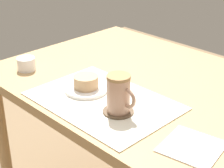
% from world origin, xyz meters
% --- Properties ---
extents(dining_table, '(1.11, 0.80, 0.76)m').
position_xyz_m(dining_table, '(0.00, 0.00, 0.67)').
color(dining_table, tan).
rests_on(dining_table, ground_plane).
extents(placemat, '(0.47, 0.33, 0.00)m').
position_xyz_m(placemat, '(0.00, -0.22, 0.76)').
color(placemat, silver).
rests_on(placemat, dining_table).
extents(pastry_plate, '(0.15, 0.15, 0.01)m').
position_xyz_m(pastry_plate, '(-0.09, -0.21, 0.77)').
color(pastry_plate, white).
rests_on(pastry_plate, placemat).
extents(pastry, '(0.08, 0.08, 0.04)m').
position_xyz_m(pastry, '(-0.09, -0.21, 0.79)').
color(pastry, tan).
rests_on(pastry, pastry_plate).
extents(coffee_coaster, '(0.10, 0.10, 0.00)m').
position_xyz_m(coffee_coaster, '(0.09, -0.24, 0.76)').
color(coffee_coaster, brown).
rests_on(coffee_coaster, placemat).
extents(coffee_mug, '(0.11, 0.07, 0.12)m').
position_xyz_m(coffee_mug, '(0.09, -0.24, 0.82)').
color(coffee_mug, tan).
rests_on(coffee_mug, coffee_coaster).
extents(paper_napkin, '(0.17, 0.17, 0.00)m').
position_xyz_m(paper_napkin, '(0.35, -0.22, 0.76)').
color(paper_napkin, white).
rests_on(paper_napkin, dining_table).
extents(sugar_bowl, '(0.07, 0.07, 0.05)m').
position_xyz_m(sugar_bowl, '(-0.40, -0.25, 0.78)').
color(sugar_bowl, white).
rests_on(sugar_bowl, dining_table).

